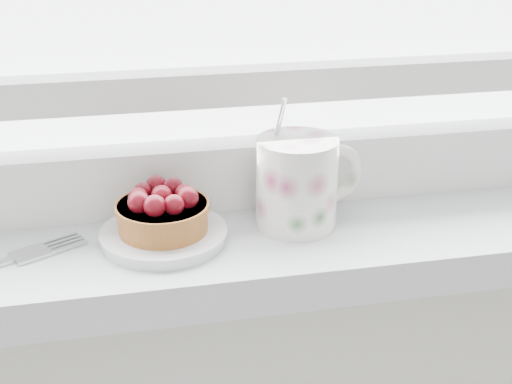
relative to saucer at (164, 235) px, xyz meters
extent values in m
cube|color=silver|center=(0.05, 0.01, -0.03)|extent=(1.60, 0.20, 0.04)
cube|color=silver|center=(0.05, 0.08, 0.03)|extent=(1.30, 0.05, 0.07)
cube|color=silver|center=(0.05, 0.08, 0.12)|extent=(1.30, 0.04, 0.04)
cylinder|color=silver|center=(0.00, 0.00, 0.00)|extent=(0.12, 0.12, 0.01)
cylinder|color=brown|center=(0.00, 0.00, 0.02)|extent=(0.09, 0.09, 0.03)
cylinder|color=brown|center=(0.00, 0.00, 0.03)|extent=(0.09, 0.09, 0.01)
sphere|color=#43080E|center=(0.00, 0.00, 0.04)|extent=(0.02, 0.02, 0.02)
sphere|color=#43080E|center=(0.02, 0.00, 0.04)|extent=(0.02, 0.02, 0.02)
sphere|color=#43080E|center=(0.01, 0.02, 0.04)|extent=(0.02, 0.02, 0.02)
sphere|color=#43080E|center=(0.00, 0.03, 0.04)|extent=(0.02, 0.02, 0.02)
sphere|color=#43080E|center=(-0.02, 0.02, 0.04)|extent=(0.02, 0.02, 0.02)
sphere|color=#43080E|center=(-0.02, 0.00, 0.04)|extent=(0.02, 0.02, 0.02)
sphere|color=#43080E|center=(-0.02, -0.01, 0.04)|extent=(0.02, 0.02, 0.02)
sphere|color=#43080E|center=(-0.01, -0.02, 0.04)|extent=(0.02, 0.02, 0.02)
sphere|color=#43080E|center=(0.01, -0.02, 0.04)|extent=(0.02, 0.02, 0.02)
sphere|color=#43080E|center=(0.02, -0.01, 0.04)|extent=(0.02, 0.02, 0.02)
cylinder|color=white|center=(0.13, 0.01, 0.04)|extent=(0.10, 0.10, 0.09)
cylinder|color=black|center=(0.13, 0.01, 0.08)|extent=(0.07, 0.07, 0.01)
torus|color=white|center=(0.18, 0.02, 0.04)|extent=(0.06, 0.03, 0.06)
cylinder|color=silver|center=(0.12, 0.02, 0.10)|extent=(0.01, 0.02, 0.06)
cube|color=silver|center=(-0.15, -0.02, 0.00)|extent=(0.02, 0.02, 0.00)
cube|color=silver|center=(-0.13, 0.00, 0.00)|extent=(0.04, 0.04, 0.00)
cube|color=silver|center=(-0.09, 0.00, 0.00)|extent=(0.04, 0.02, 0.00)
cube|color=silver|center=(-0.09, 0.01, 0.00)|extent=(0.04, 0.02, 0.00)
cube|color=silver|center=(-0.10, 0.01, 0.00)|extent=(0.04, 0.02, 0.00)
cube|color=silver|center=(-0.10, 0.02, 0.00)|extent=(0.04, 0.02, 0.00)
camera|label=1|loc=(-0.04, -0.62, 0.32)|focal=50.00mm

